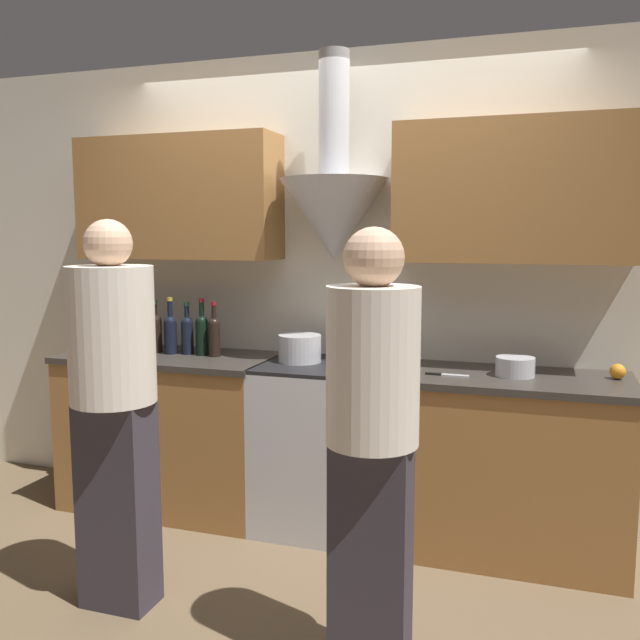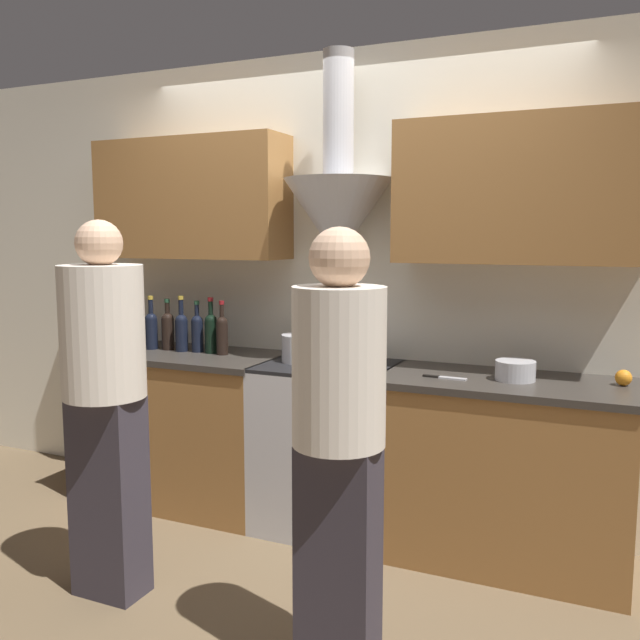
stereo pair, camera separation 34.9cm
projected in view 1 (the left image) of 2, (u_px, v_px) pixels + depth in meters
The scene contains 21 objects.
ground_plane at pixel (306, 551), 3.42m from camera, with size 12.00×12.00×0.00m, color brown.
wall_back at pixel (339, 257), 3.80m from camera, with size 8.40×0.59×2.60m.
counter_left at pixel (172, 430), 3.97m from camera, with size 1.23×0.62×0.90m.
counter_right at pixel (503, 464), 3.38m from camera, with size 1.20×0.62×0.90m.
stove_range at pixel (326, 445), 3.67m from camera, with size 0.69×0.60×0.90m.
wine_bottle_0 at pixel (96, 326), 4.09m from camera, with size 0.07×0.07×0.33m.
wine_bottle_1 at pixel (109, 326), 4.05m from camera, with size 0.08×0.08×0.36m.
wine_bottle_2 at pixel (124, 328), 4.02m from camera, with size 0.07×0.07×0.35m.
wine_bottle_3 at pixel (138, 331), 3.98m from camera, with size 0.08×0.08×0.32m.
wine_bottle_4 at pixel (155, 331), 3.96m from camera, with size 0.07×0.07×0.31m.
wine_bottle_5 at pixel (171, 332), 3.92m from camera, with size 0.08×0.08×0.33m.
wine_bottle_6 at pixel (187, 333), 3.91m from camera, with size 0.07×0.07×0.30m.
wine_bottle_7 at pixel (202, 333), 3.87m from camera, with size 0.07×0.07×0.33m.
wine_bottle_8 at pixel (214, 334), 3.83m from camera, with size 0.07×0.07×0.31m.
stock_pot at pixel (300, 348), 3.67m from camera, with size 0.23×0.23×0.15m.
mixing_bowl at pixel (356, 359), 3.61m from camera, with size 0.28×0.28×0.06m.
orange_fruit at pixel (618, 371), 3.24m from camera, with size 0.07×0.07×0.07m.
saucepan at pixel (515, 367), 3.31m from camera, with size 0.19×0.19×0.09m.
chefs_knife at pixel (447, 375), 3.32m from camera, with size 0.21×0.04×0.01m.
person_foreground_left at pixel (114, 399), 2.83m from camera, with size 0.35×0.35×1.65m.
person_foreground_right at pixel (372, 434), 2.37m from camera, with size 0.33×0.33×1.62m.
Camera 1 is at (1.08, -3.07, 1.59)m, focal length 38.00 mm.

